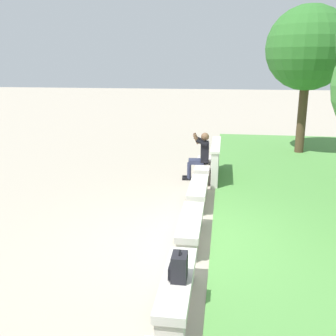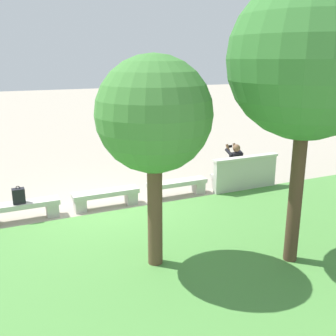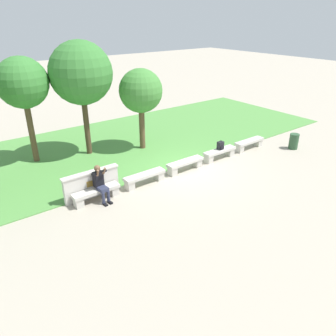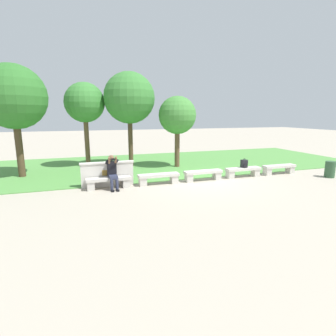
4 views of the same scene
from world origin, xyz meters
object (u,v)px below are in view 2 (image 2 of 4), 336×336
object	(u,v)px
bench_far	(22,209)
bench_mid	(106,196)
bench_near	(177,186)
bench_main	(238,177)
tree_far_back	(308,60)
tree_left_background	(154,116)
backpack	(19,196)
person_photographer	(233,163)

from	to	relation	value
bench_far	bench_mid	bearing A→B (deg)	180.00
bench_near	bench_main	bearing A→B (deg)	180.00
bench_far	tree_far_back	bearing A→B (deg)	136.91
bench_main	tree_left_background	size ratio (longest dim) A/B	0.45
bench_mid	backpack	xyz separation A→B (m)	(2.09, 0.02, 0.33)
bench_far	backpack	world-z (taller)	backpack
bench_near	tree_left_background	xyz separation A→B (m)	(2.01, 3.22, 2.50)
tree_far_back	bench_far	bearing A→B (deg)	-43.09
bench_far	tree_far_back	size ratio (longest dim) A/B	0.34
bench_mid	bench_far	xyz separation A→B (m)	(2.04, 0.00, 0.00)
bench_main	person_photographer	world-z (taller)	person_photographer
bench_main	bench_far	xyz separation A→B (m)	(6.12, 0.00, 0.00)
tree_left_background	backpack	bearing A→B (deg)	-56.36
backpack	tree_far_back	size ratio (longest dim) A/B	0.08
bench_mid	person_photographer	xyz separation A→B (m)	(-3.93, -0.08, 0.44)
bench_main	tree_far_back	world-z (taller)	tree_far_back
bench_far	backpack	distance (m)	0.34
bench_far	tree_left_background	xyz separation A→B (m)	(-2.07, 3.22, 2.50)
bench_mid	tree_left_background	world-z (taller)	tree_left_background
bench_main	tree_left_background	distance (m)	5.74
tree_left_background	bench_near	bearing A→B (deg)	-121.92
bench_main	tree_far_back	xyz separation A→B (m)	(1.66, 4.17, 3.41)
tree_left_background	tree_far_back	size ratio (longest dim) A/B	0.75
bench_near	tree_left_background	bearing A→B (deg)	58.08
tree_far_back	bench_near	bearing A→B (deg)	-84.78
bench_mid	tree_far_back	distance (m)	5.91
backpack	tree_far_back	xyz separation A→B (m)	(-4.51, 4.15, 3.08)
bench_near	person_photographer	bearing A→B (deg)	-177.65
bench_near	bench_far	distance (m)	4.08
bench_main	person_photographer	distance (m)	0.47
bench_main	bench_mid	world-z (taller)	same
bench_near	person_photographer	distance (m)	1.94
bench_mid	tree_left_background	size ratio (longest dim) A/B	0.45
person_photographer	tree_left_background	distance (m)	5.50
bench_mid	tree_far_back	xyz separation A→B (m)	(-2.42, 4.17, 3.41)
bench_main	tree_left_background	bearing A→B (deg)	38.52
tree_far_back	backpack	bearing A→B (deg)	-42.58
bench_main	bench_far	distance (m)	6.12
bench_mid	tree_left_background	xyz separation A→B (m)	(-0.03, 3.22, 2.50)
person_photographer	tree_far_back	xyz separation A→B (m)	(1.51, 4.25, 2.97)
tree_left_background	tree_far_back	world-z (taller)	tree_far_back
bench_main	bench_mid	bearing A→B (deg)	0.00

